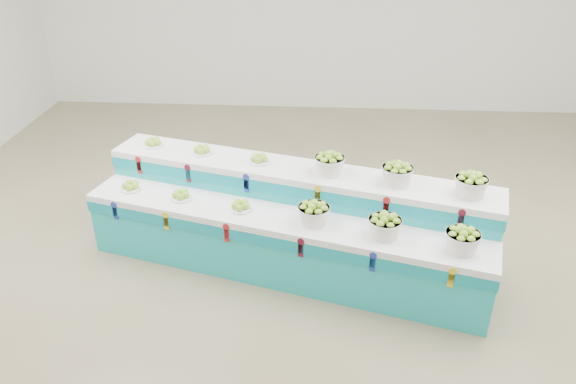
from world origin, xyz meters
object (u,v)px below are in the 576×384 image
(plate_upper_mid, at_px, (202,150))
(basket_upper_right, at_px, (471,184))
(basket_lower_left, at_px, (314,213))
(display_stand, at_px, (288,222))

(plate_upper_mid, relative_size, basket_upper_right, 0.73)
(plate_upper_mid, bearing_deg, basket_lower_left, -35.40)
(basket_lower_left, relative_size, basket_upper_right, 1.00)
(basket_upper_right, bearing_deg, basket_lower_left, -175.01)
(plate_upper_mid, bearing_deg, basket_upper_right, -15.65)
(basket_lower_left, bearing_deg, basket_upper_right, 4.99)
(display_stand, height_order, basket_lower_left, display_stand)
(display_stand, xyz_separation_m, basket_upper_right, (1.77, -0.22, 0.63))
(basket_lower_left, distance_m, basket_upper_right, 1.53)
(basket_lower_left, height_order, plate_upper_mid, plate_upper_mid)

